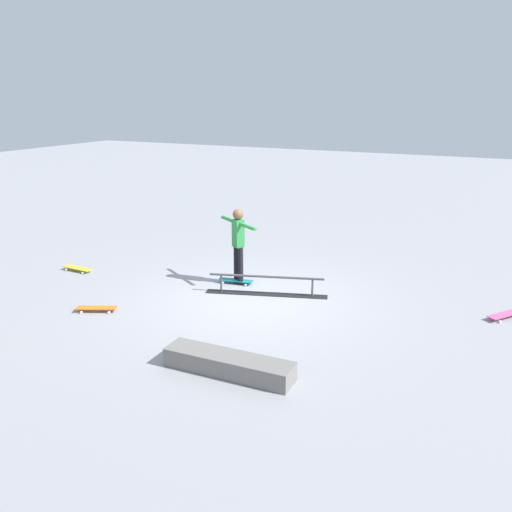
{
  "coord_description": "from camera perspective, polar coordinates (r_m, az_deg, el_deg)",
  "views": [
    {
      "loc": [
        -4.69,
        9.36,
        4.14
      ],
      "look_at": [
        -0.15,
        0.08,
        1.0
      ],
      "focal_mm": 37.56,
      "sensor_mm": 36.0,
      "label": 1
    }
  ],
  "objects": [
    {
      "name": "grind_rail",
      "position": [
        11.48,
        1.1,
        -3.24
      ],
      "size": [
        2.57,
        1.03,
        0.43
      ],
      "rotation": [
        0.0,
        0.0,
        0.31
      ],
      "color": "black",
      "rests_on": "ground_plane"
    },
    {
      "name": "skate_ledge",
      "position": [
        8.4,
        -2.94,
        -11.44
      ],
      "size": [
        2.09,
        0.53,
        0.3
      ],
      "primitive_type": "cube",
      "rotation": [
        0.0,
        0.0,
        0.03
      ],
      "color": "gray",
      "rests_on": "ground_plane"
    },
    {
      "name": "loose_skateboard_orange",
      "position": [
        11.09,
        -16.61,
        -5.34
      ],
      "size": [
        0.81,
        0.52,
        0.09
      ],
      "rotation": [
        0.0,
        0.0,
        3.58
      ],
      "color": "orange",
      "rests_on": "ground_plane"
    },
    {
      "name": "skateboard_main",
      "position": [
        12.17,
        -2.19,
        -2.63
      ],
      "size": [
        0.82,
        0.36,
        0.09
      ],
      "rotation": [
        0.0,
        0.0,
        0.17
      ],
      "color": "teal",
      "rests_on": "ground_plane"
    },
    {
      "name": "loose_skateboard_pink",
      "position": [
        11.39,
        24.99,
        -5.67
      ],
      "size": [
        0.64,
        0.76,
        0.09
      ],
      "rotation": [
        0.0,
        0.0,
        0.94
      ],
      "color": "#E05993",
      "rests_on": "ground_plane"
    },
    {
      "name": "ground_plane",
      "position": [
        11.26,
        -0.49,
        -4.67
      ],
      "size": [
        60.0,
        60.0,
        0.0
      ],
      "primitive_type": "plane",
      "color": "#9E9EA3"
    },
    {
      "name": "loose_skateboard_yellow",
      "position": [
        13.71,
        -18.48,
        -1.25
      ],
      "size": [
        0.81,
        0.28,
        0.09
      ],
      "rotation": [
        0.0,
        0.0,
        6.25
      ],
      "color": "yellow",
      "rests_on": "ground_plane"
    },
    {
      "name": "skater_main",
      "position": [
        11.9,
        -1.91,
        1.61
      ],
      "size": [
        1.23,
        0.79,
        1.72
      ],
      "rotation": [
        0.0,
        0.0,
        5.74
      ],
      "color": "black",
      "rests_on": "ground_plane"
    }
  ]
}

